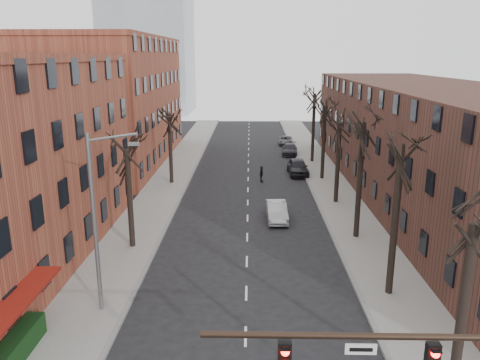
{
  "coord_description": "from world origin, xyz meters",
  "views": [
    {
      "loc": [
        0.14,
        -10.7,
        12.38
      ],
      "look_at": [
        -0.52,
        20.63,
        4.0
      ],
      "focal_mm": 35.0,
      "sensor_mm": 36.0,
      "label": 1
    }
  ],
  "objects": [
    {
      "name": "sidewalk_left",
      "position": [
        -8.0,
        35.0,
        0.07
      ],
      "size": [
        4.0,
        90.0,
        0.15
      ],
      "primitive_type": "cube",
      "color": "gray",
      "rests_on": "ground"
    },
    {
      "name": "sidewalk_right",
      "position": [
        8.0,
        35.0,
        0.07
      ],
      "size": [
        4.0,
        90.0,
        0.15
      ],
      "primitive_type": "cube",
      "color": "gray",
      "rests_on": "ground"
    },
    {
      "name": "building_left_far",
      "position": [
        -16.0,
        44.0,
        7.0
      ],
      "size": [
        12.0,
        28.0,
        14.0
      ],
      "primitive_type": "cube",
      "color": "brown",
      "rests_on": "ground"
    },
    {
      "name": "building_right",
      "position": [
        16.0,
        30.0,
        5.0
      ],
      "size": [
        12.0,
        50.0,
        10.0
      ],
      "primitive_type": "cube",
      "color": "#4E2B24",
      "rests_on": "ground"
    },
    {
      "name": "tree_right_b",
      "position": [
        7.6,
        12.0,
        0.0
      ],
      "size": [
        5.2,
        5.2,
        10.8
      ],
      "primitive_type": null,
      "color": "black",
      "rests_on": "ground"
    },
    {
      "name": "tree_right_c",
      "position": [
        7.6,
        20.0,
        0.0
      ],
      "size": [
        5.2,
        5.2,
        11.6
      ],
      "primitive_type": null,
      "color": "black",
      "rests_on": "ground"
    },
    {
      "name": "tree_right_d",
      "position": [
        7.6,
        28.0,
        0.0
      ],
      "size": [
        5.2,
        5.2,
        10.0
      ],
      "primitive_type": null,
      "color": "black",
      "rests_on": "ground"
    },
    {
      "name": "tree_right_e",
      "position": [
        7.6,
        36.0,
        0.0
      ],
      "size": [
        5.2,
        5.2,
        10.8
      ],
      "primitive_type": null,
      "color": "black",
      "rests_on": "ground"
    },
    {
      "name": "tree_right_f",
      "position": [
        7.6,
        44.0,
        0.0
      ],
      "size": [
        5.2,
        5.2,
        11.6
      ],
      "primitive_type": null,
      "color": "black",
      "rests_on": "ground"
    },
    {
      "name": "tree_left_a",
      "position": [
        -7.6,
        18.0,
        0.0
      ],
      "size": [
        5.2,
        5.2,
        9.5
      ],
      "primitive_type": null,
      "color": "black",
      "rests_on": "ground"
    },
    {
      "name": "tree_left_b",
      "position": [
        -7.6,
        34.0,
        0.0
      ],
      "size": [
        5.2,
        5.2,
        9.5
      ],
      "primitive_type": null,
      "color": "black",
      "rests_on": "ground"
    },
    {
      "name": "streetlight",
      "position": [
        -7.03,
        10.0,
        5.01
      ],
      "size": [
        2.45,
        0.22,
        9.03
      ],
      "color": "slate",
      "rests_on": "ground"
    },
    {
      "name": "silver_sedan",
      "position": [
        2.26,
        23.68,
        0.7
      ],
      "size": [
        1.63,
        4.32,
        1.41
      ],
      "primitive_type": "imported",
      "rotation": [
        0.0,
        0.0,
        0.03
      ],
      "color": "#A2A5A9",
      "rests_on": "ground"
    },
    {
      "name": "parked_car_near",
      "position": [
        5.3,
        38.08,
        0.85
      ],
      "size": [
        2.17,
        5.03,
        1.69
      ],
      "primitive_type": "imported",
      "rotation": [
        0.0,
        0.0,
        0.03
      ],
      "color": "black",
      "rests_on": "ground"
    },
    {
      "name": "parked_car_mid",
      "position": [
        5.3,
        48.45,
        0.67
      ],
      "size": [
        2.27,
        4.77,
        1.34
      ],
      "primitive_type": "imported",
      "rotation": [
        0.0,
        0.0,
        -0.09
      ],
      "color": "#22222A",
      "rests_on": "ground"
    },
    {
      "name": "parked_car_far",
      "position": [
        5.3,
        55.59,
        0.59
      ],
      "size": [
        2.25,
        4.36,
        1.17
      ],
      "primitive_type": "imported",
      "rotation": [
        0.0,
        0.0,
        -0.07
      ],
      "color": "#595B60",
      "rests_on": "ground"
    },
    {
      "name": "pedestrian_crossing",
      "position": [
        1.34,
        34.88,
        0.81
      ],
      "size": [
        0.56,
        1.01,
        1.63
      ],
      "primitive_type": "imported",
      "rotation": [
        0.0,
        0.0,
        1.39
      ],
      "color": "black",
      "rests_on": "ground"
    }
  ]
}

